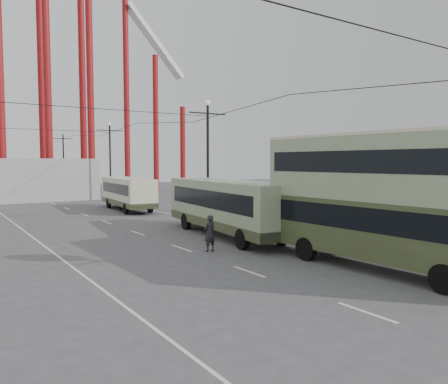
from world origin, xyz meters
TOP-DOWN VIEW (x-y plane):
  - ground at (0.00, 0.00)m, footprint 160.00×160.00m
  - road_markings at (-0.86, 19.70)m, footprint 12.52×120.00m
  - lamp_post_mid at (5.60, 18.00)m, footprint 3.20×0.44m
  - lamp_post_far at (5.60, 40.00)m, footprint 3.20×0.44m
  - lamp_post_distant at (5.60, 62.00)m, footprint 3.20×0.44m
  - roller_coaster at (-2.49, 56.89)m, footprint 52.95×5.00m
  - double_decker_bus at (3.90, 1.23)m, footprint 3.20×11.04m
  - single_decker_green at (3.21, 11.86)m, footprint 4.17×12.47m
  - single_decker_cream at (3.49, 29.20)m, footprint 3.28×10.06m
  - pedestrian at (-0.18, 8.48)m, footprint 0.74×0.53m

SIDE VIEW (x-z plane):
  - ground at x=0.00m, z-range 0.00..0.00m
  - road_markings at x=-0.86m, z-range 0.00..0.01m
  - pedestrian at x=-0.18m, z-range 0.00..1.89m
  - single_decker_cream at x=3.49m, z-range 0.20..3.27m
  - single_decker_green at x=3.21m, z-range 0.22..3.68m
  - double_decker_bus at x=3.90m, z-range 0.35..6.23m
  - lamp_post_mid at x=5.60m, z-range 0.02..9.34m
  - lamp_post_far at x=5.60m, z-range 0.02..9.34m
  - lamp_post_distant at x=5.60m, z-range 0.02..9.34m
  - roller_coaster at x=-2.49m, z-range -4.82..50.66m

